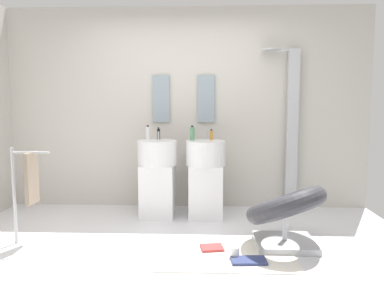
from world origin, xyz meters
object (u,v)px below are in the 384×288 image
at_px(shower_column, 291,126).
at_px(coffee_mug, 235,252).
at_px(pedestal_sink_right, 206,176).
at_px(towel_rack, 29,180).
at_px(soap_bottle_amber, 211,135).
at_px(pedestal_sink_left, 157,176).
at_px(soap_bottle_white, 148,133).
at_px(soap_bottle_green, 192,133).
at_px(magazine_navy, 249,260).
at_px(lounge_chair, 286,210).
at_px(soap_bottle_black, 159,134).
at_px(magazine_red, 212,248).

relative_size(shower_column, coffee_mug, 21.51).
height_order(pedestal_sink_right, towel_rack, pedestal_sink_right).
bearing_deg(soap_bottle_amber, pedestal_sink_left, -170.09).
bearing_deg(pedestal_sink_right, towel_rack, -151.16).
distance_m(soap_bottle_white, soap_bottle_green, 0.55).
bearing_deg(shower_column, magazine_navy, -113.08).
relative_size(pedestal_sink_right, lounge_chair, 0.93).
height_order(shower_column, soap_bottle_green, shower_column).
xyz_separation_m(soap_bottle_white, soap_bottle_green, (0.55, -0.07, 0.00)).
bearing_deg(soap_bottle_black, soap_bottle_white, -166.25).
height_order(pedestal_sink_right, magazine_red, pedestal_sink_right).
height_order(coffee_mug, soap_bottle_amber, soap_bottle_amber).
bearing_deg(soap_bottle_amber, soap_bottle_green, -163.24).
bearing_deg(shower_column, soap_bottle_amber, -165.38).
bearing_deg(shower_column, soap_bottle_green, -164.98).
relative_size(pedestal_sink_left, soap_bottle_green, 5.72).
relative_size(magazine_red, soap_bottle_black, 1.39).
xyz_separation_m(towel_rack, magazine_red, (1.76, -0.09, -0.61)).
bearing_deg(magazine_navy, magazine_red, 135.46).
relative_size(pedestal_sink_left, towel_rack, 1.08).
height_order(magazine_red, soap_bottle_white, soap_bottle_white).
bearing_deg(magazine_red, lounge_chair, 0.95).
bearing_deg(magazine_red, soap_bottle_black, 109.40).
bearing_deg(pedestal_sink_left, magazine_red, -57.85).
bearing_deg(soap_bottle_white, soap_bottle_green, -7.29).
bearing_deg(coffee_mug, magazine_navy, -39.05).
xyz_separation_m(magazine_navy, soap_bottle_amber, (-0.31, 1.41, 0.96)).
bearing_deg(soap_bottle_black, magazine_red, -61.13).
distance_m(towel_rack, soap_bottle_white, 1.49).
height_order(shower_column, towel_rack, shower_column).
relative_size(pedestal_sink_right, coffee_mug, 10.76).
distance_m(pedestal_sink_right, magazine_navy, 1.43).
xyz_separation_m(towel_rack, soap_bottle_black, (1.11, 1.08, 0.36)).
relative_size(pedestal_sink_left, soap_bottle_black, 6.89).
height_order(pedestal_sink_left, soap_bottle_green, soap_bottle_green).
height_order(pedestal_sink_left, coffee_mug, pedestal_sink_left).
xyz_separation_m(soap_bottle_black, soap_bottle_amber, (0.65, -0.03, -0.01)).
bearing_deg(soap_bottle_white, pedestal_sink_right, -9.11).
bearing_deg(pedestal_sink_left, magazine_navy, -53.58).
height_order(towel_rack, soap_bottle_green, soap_bottle_green).
bearing_deg(magazine_red, pedestal_sink_right, 83.94).
bearing_deg(shower_column, soap_bottle_black, -172.03).
bearing_deg(soap_bottle_white, lounge_chair, -34.45).
xyz_separation_m(shower_column, soap_bottle_green, (-1.25, -0.34, -0.07)).
bearing_deg(pedestal_sink_right, soap_bottle_white, 170.89).
relative_size(lounge_chair, coffee_mug, 11.56).
xyz_separation_m(pedestal_sink_left, soap_bottle_black, (-0.00, 0.15, 0.50)).
height_order(lounge_chair, magazine_red, lounge_chair).
distance_m(towel_rack, soap_bottle_black, 1.59).
bearing_deg(pedestal_sink_right, coffee_mug, -77.78).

